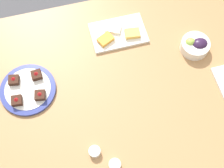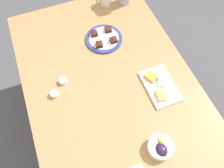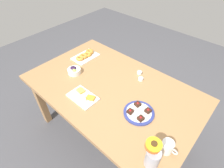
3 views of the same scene
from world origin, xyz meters
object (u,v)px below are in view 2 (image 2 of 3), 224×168
dining_table (112,93)px  jam_cup_berry (54,94)px  dessert_plate (104,38)px  cheese_platter (159,86)px  grape_bowl (160,147)px  jam_cup_honey (63,81)px

dining_table → jam_cup_berry: (0.07, 0.33, 0.10)m
jam_cup_berry → dessert_plate: bearing=-55.1°
dining_table → cheese_platter: 0.30m
dessert_plate → jam_cup_berry: bearing=124.9°
grape_bowl → jam_cup_honey: size_ratio=2.75×
dining_table → grape_bowl: size_ratio=12.14×
grape_bowl → cheese_platter: (0.32, -0.17, -0.02)m
dining_table → dessert_plate: size_ratio=6.51×
cheese_platter → jam_cup_berry: 0.62m
grape_bowl → jam_cup_honey: (0.56, 0.36, -0.01)m
cheese_platter → dessert_plate: dessert_plate is taller
dining_table → jam_cup_berry: 0.35m
cheese_platter → dessert_plate: (0.46, 0.18, -0.00)m
cheese_platter → jam_cup_honey: bearing=65.6°
cheese_platter → jam_cup_honey: (0.24, 0.52, 0.00)m
dining_table → grape_bowl: bearing=-166.9°
grape_bowl → dessert_plate: 0.78m
jam_cup_honey → jam_cup_berry: same height
dining_table → jam_cup_honey: bearing=61.8°
grape_bowl → jam_cup_berry: 0.66m
jam_cup_berry → cheese_platter: bearing=-106.2°
jam_cup_honey → dessert_plate: (0.22, -0.34, -0.00)m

